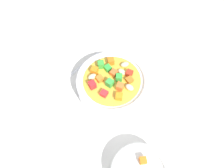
{
  "coord_description": "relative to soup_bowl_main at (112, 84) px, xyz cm",
  "views": [
    {
      "loc": [
        1.55,
        27.89,
        49.81
      ],
      "look_at": [
        0.0,
        0.0,
        2.82
      ],
      "focal_mm": 32.81,
      "sensor_mm": 36.0,
      "label": 1
    }
  ],
  "objects": [
    {
      "name": "ground_plane",
      "position": [
        -0.0,
        0.01,
        -4.05
      ],
      "size": [
        140.0,
        140.0,
        2.0
      ],
      "primitive_type": "cube",
      "color": "silver"
    },
    {
      "name": "soup_bowl_main",
      "position": [
        0.0,
        0.0,
        0.0
      ],
      "size": [
        18.6,
        18.6,
        7.04
      ],
      "color": "white",
      "rests_on": "ground_plane"
    },
    {
      "name": "spoon",
      "position": [
        12.39,
        -4.85,
        -2.6
      ],
      "size": [
        16.14,
        15.19,
        0.94
      ],
      "rotation": [
        0.0,
        0.0,
        7.03
      ],
      "color": "silver",
      "rests_on": "ground_plane"
    }
  ]
}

